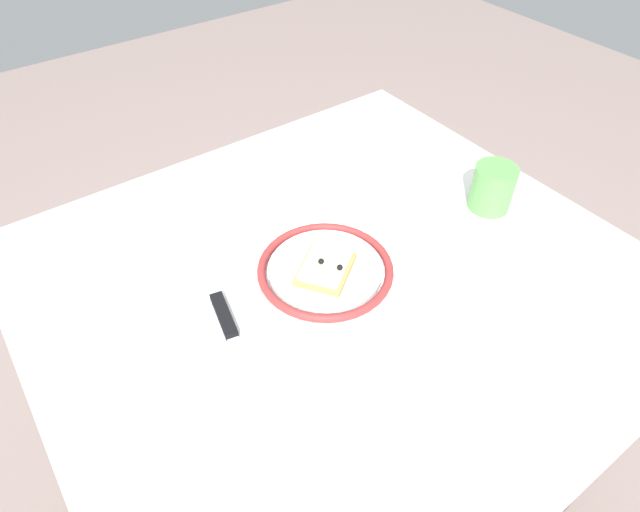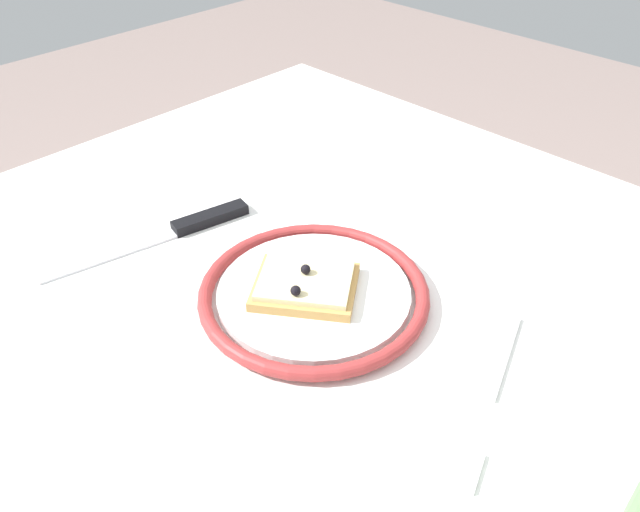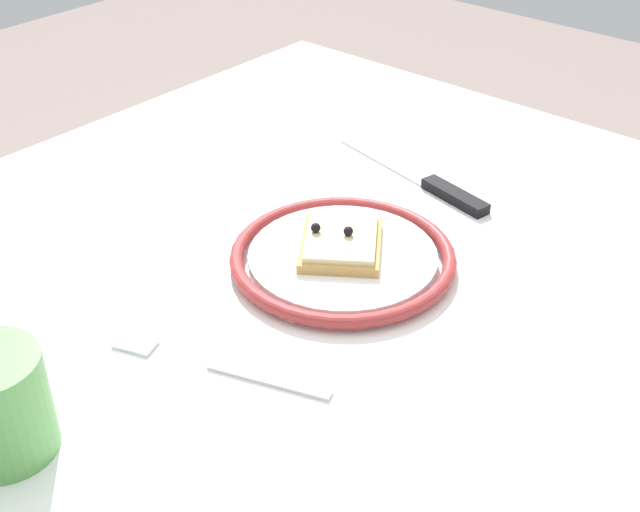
{
  "view_description": "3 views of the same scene",
  "coord_description": "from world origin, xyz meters",
  "px_view_note": "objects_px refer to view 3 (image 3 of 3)",
  "views": [
    {
      "loc": [
        0.39,
        0.49,
        1.4
      ],
      "look_at": [
        0.02,
        -0.02,
        0.8
      ],
      "focal_mm": 30.37,
      "sensor_mm": 36.0,
      "label": 1
    },
    {
      "loc": [
        -0.32,
        0.32,
        1.17
      ],
      "look_at": [
        0.03,
        -0.04,
        0.79
      ],
      "focal_mm": 35.92,
      "sensor_mm": 36.0,
      "label": 2
    },
    {
      "loc": [
        -0.53,
        -0.45,
        1.23
      ],
      "look_at": [
        -0.01,
        -0.01,
        0.78
      ],
      "focal_mm": 47.52,
      "sensor_mm": 36.0,
      "label": 3
    }
  ],
  "objects_px": {
    "dining_table": "(321,336)",
    "plate": "(343,257)",
    "pizza_slice_near": "(341,242)",
    "fork": "(217,366)",
    "knife": "(435,186)"
  },
  "relations": [
    {
      "from": "plate",
      "to": "knife",
      "type": "xyz_separation_m",
      "value": [
        0.19,
        0.02,
        -0.0
      ]
    },
    {
      "from": "pizza_slice_near",
      "to": "knife",
      "type": "relative_size",
      "value": 0.52
    },
    {
      "from": "plate",
      "to": "fork",
      "type": "distance_m",
      "value": 0.19
    },
    {
      "from": "knife",
      "to": "pizza_slice_near",
      "type": "bearing_deg",
      "value": -176.6
    },
    {
      "from": "plate",
      "to": "pizza_slice_near",
      "type": "distance_m",
      "value": 0.02
    },
    {
      "from": "pizza_slice_near",
      "to": "fork",
      "type": "xyz_separation_m",
      "value": [
        -0.19,
        -0.02,
        -0.02
      ]
    },
    {
      "from": "dining_table",
      "to": "knife",
      "type": "distance_m",
      "value": 0.23
    },
    {
      "from": "dining_table",
      "to": "plate",
      "type": "height_order",
      "value": "plate"
    },
    {
      "from": "dining_table",
      "to": "plate",
      "type": "distance_m",
      "value": 0.1
    },
    {
      "from": "knife",
      "to": "fork",
      "type": "relative_size",
      "value": 1.22
    },
    {
      "from": "plate",
      "to": "pizza_slice_near",
      "type": "height_order",
      "value": "pizza_slice_near"
    },
    {
      "from": "fork",
      "to": "pizza_slice_near",
      "type": "bearing_deg",
      "value": 7.15
    },
    {
      "from": "dining_table",
      "to": "pizza_slice_near",
      "type": "xyz_separation_m",
      "value": [
        0.02,
        -0.01,
        0.11
      ]
    },
    {
      "from": "dining_table",
      "to": "pizza_slice_near",
      "type": "relative_size",
      "value": 7.72
    },
    {
      "from": "plate",
      "to": "dining_table",
      "type": "bearing_deg",
      "value": 137.0
    }
  ]
}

